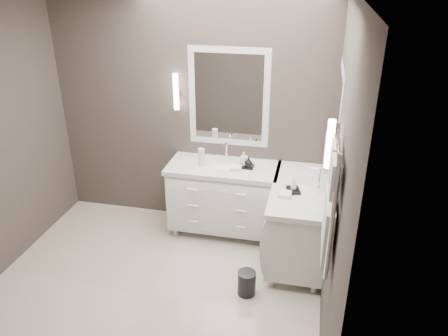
% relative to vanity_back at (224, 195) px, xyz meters
% --- Properties ---
extents(floor, '(3.20, 3.00, 0.01)m').
position_rel_vanity_back_xyz_m(floor, '(-0.45, -1.23, -0.49)').
color(floor, beige).
rests_on(floor, ground).
extents(wall_back, '(3.20, 0.01, 2.70)m').
position_rel_vanity_back_xyz_m(wall_back, '(-0.45, 0.28, 0.86)').
color(wall_back, '#423935').
rests_on(wall_back, floor).
extents(wall_front, '(3.20, 0.01, 2.70)m').
position_rel_vanity_back_xyz_m(wall_front, '(-0.45, -2.73, 0.86)').
color(wall_front, '#423935').
rests_on(wall_front, floor).
extents(wall_right, '(0.01, 3.00, 2.70)m').
position_rel_vanity_back_xyz_m(wall_right, '(1.15, -1.23, 0.86)').
color(wall_right, '#423935').
rests_on(wall_right, floor).
extents(vanity_back, '(1.24, 0.59, 0.97)m').
position_rel_vanity_back_xyz_m(vanity_back, '(0.00, 0.00, 0.00)').
color(vanity_back, white).
rests_on(vanity_back, floor).
extents(vanity_right, '(0.59, 1.24, 0.97)m').
position_rel_vanity_back_xyz_m(vanity_right, '(0.88, -0.33, 0.00)').
color(vanity_right, white).
rests_on(vanity_right, floor).
extents(mirror_back, '(0.90, 0.02, 1.10)m').
position_rel_vanity_back_xyz_m(mirror_back, '(-0.00, 0.26, 1.06)').
color(mirror_back, white).
rests_on(mirror_back, wall_back).
extents(mirror_right, '(0.02, 0.90, 1.10)m').
position_rel_vanity_back_xyz_m(mirror_right, '(1.14, -0.43, 1.06)').
color(mirror_right, white).
rests_on(mirror_right, wall_right).
extents(sconce_back, '(0.06, 0.06, 0.40)m').
position_rel_vanity_back_xyz_m(sconce_back, '(-0.58, 0.20, 1.11)').
color(sconce_back, white).
rests_on(sconce_back, wall_back).
extents(sconce_right, '(0.06, 0.06, 0.40)m').
position_rel_vanity_back_xyz_m(sconce_right, '(1.08, -1.01, 1.11)').
color(sconce_right, white).
rests_on(sconce_right, wall_right).
extents(towel_bar_corner, '(0.03, 0.22, 0.30)m').
position_rel_vanity_back_xyz_m(towel_bar_corner, '(1.09, 0.13, 0.63)').
color(towel_bar_corner, white).
rests_on(towel_bar_corner, wall_right).
extents(towel_ladder, '(0.06, 0.58, 0.90)m').
position_rel_vanity_back_xyz_m(towel_ladder, '(1.10, -1.63, 0.91)').
color(towel_ladder, white).
rests_on(towel_ladder, wall_right).
extents(waste_bin, '(0.21, 0.21, 0.25)m').
position_rel_vanity_back_xyz_m(waste_bin, '(0.45, -1.02, -0.36)').
color(waste_bin, black).
rests_on(waste_bin, floor).
extents(amenity_tray_back, '(0.16, 0.12, 0.02)m').
position_rel_vanity_back_xyz_m(amenity_tray_back, '(0.25, 0.01, 0.38)').
color(amenity_tray_back, black).
rests_on(amenity_tray_back, vanity_back).
extents(amenity_tray_right, '(0.16, 0.19, 0.02)m').
position_rel_vanity_back_xyz_m(amenity_tray_right, '(0.80, -0.43, 0.38)').
color(amenity_tray_right, black).
rests_on(amenity_tray_right, vanity_right).
extents(water_bottle, '(0.08, 0.08, 0.21)m').
position_rel_vanity_back_xyz_m(water_bottle, '(-0.23, -0.06, 0.47)').
color(water_bottle, silver).
rests_on(water_bottle, vanity_back).
extents(soap_bottle_a, '(0.09, 0.09, 0.15)m').
position_rel_vanity_back_xyz_m(soap_bottle_a, '(0.22, 0.03, 0.46)').
color(soap_bottle_a, white).
rests_on(soap_bottle_a, amenity_tray_back).
extents(soap_bottle_b, '(0.11, 0.11, 0.11)m').
position_rel_vanity_back_xyz_m(soap_bottle_b, '(0.28, -0.02, 0.44)').
color(soap_bottle_b, black).
rests_on(soap_bottle_b, amenity_tray_back).
extents(soap_bottle_c, '(0.06, 0.06, 0.15)m').
position_rel_vanity_back_xyz_m(soap_bottle_c, '(0.80, -0.43, 0.46)').
color(soap_bottle_c, white).
rests_on(soap_bottle_c, amenity_tray_right).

